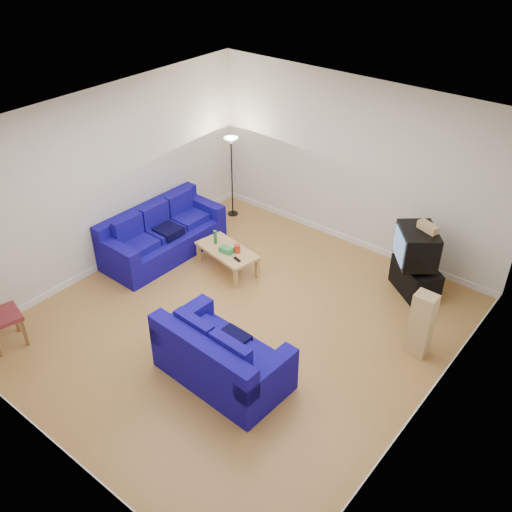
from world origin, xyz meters
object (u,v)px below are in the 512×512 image
Objects in this scene: sofa_three_seat at (161,237)px; tv_stand at (415,278)px; coffee_table at (227,252)px; television at (416,246)px; sofa_loveseat at (220,360)px.

tv_stand is at bearing 114.42° from sofa_three_seat.
sofa_three_seat is at bearing -165.48° from coffee_table.
television reaches higher than tv_stand.
coffee_table is 1.32× the size of television.
coffee_table is 3.28m from tv_stand.
television is at bearing 114.00° from sofa_three_seat.
tv_stand is (4.26, 1.83, -0.06)m from sofa_three_seat.
sofa_loveseat reaches higher than tv_stand.
television reaches higher than sofa_loveseat.
television is at bearing 26.44° from coffee_table.
sofa_loveseat is 2.11× the size of tv_stand.
coffee_table is at bearing 105.67° from sofa_three_seat.
coffee_table is 1.40× the size of tv_stand.
sofa_three_seat is 4.60m from television.
sofa_loveseat reaches higher than coffee_table.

